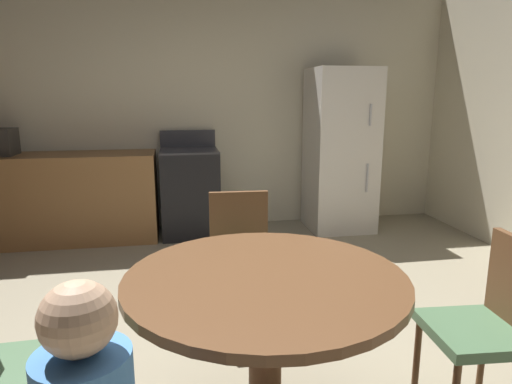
# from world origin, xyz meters

# --- Properties ---
(ground_plane) EXTENTS (14.00, 14.00, 0.00)m
(ground_plane) POSITION_xyz_m (0.00, 0.00, 0.00)
(ground_plane) COLOR gray
(wall_back) EXTENTS (5.80, 0.12, 2.70)m
(wall_back) POSITION_xyz_m (0.00, 2.98, 1.35)
(wall_back) COLOR beige
(wall_back) RESTS_ON ground
(kitchen_counter) EXTENTS (2.03, 0.60, 0.90)m
(kitchen_counter) POSITION_xyz_m (-1.58, 2.58, 0.45)
(kitchen_counter) COLOR olive
(kitchen_counter) RESTS_ON ground
(oven_range) EXTENTS (0.60, 0.60, 1.10)m
(oven_range) POSITION_xyz_m (-0.22, 2.59, 0.47)
(oven_range) COLOR black
(oven_range) RESTS_ON ground
(refrigerator) EXTENTS (0.68, 0.68, 1.76)m
(refrigerator) POSITION_xyz_m (1.43, 2.53, 0.88)
(refrigerator) COLOR silver
(refrigerator) RESTS_ON ground
(dining_table) EXTENTS (1.16, 1.16, 0.76)m
(dining_table) POSITION_xyz_m (-0.01, -0.47, 0.60)
(dining_table) COLOR brown
(dining_table) RESTS_ON ground
(chair_west) EXTENTS (0.42, 0.42, 0.87)m
(chair_west) POSITION_xyz_m (-1.01, -0.51, 0.50)
(chair_west) COLOR brown
(chair_west) RESTS_ON ground
(chair_north) EXTENTS (0.42, 0.42, 0.87)m
(chair_north) POSITION_xyz_m (0.03, 0.54, 0.50)
(chair_north) COLOR brown
(chair_north) RESTS_ON ground
(chair_east) EXTENTS (0.43, 0.43, 0.87)m
(chair_east) POSITION_xyz_m (0.99, -0.54, 0.50)
(chair_east) COLOR brown
(chair_east) RESTS_ON ground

